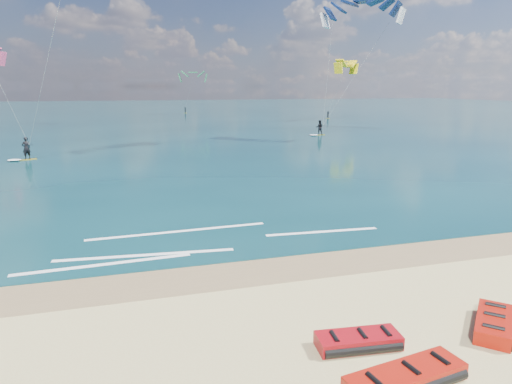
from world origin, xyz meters
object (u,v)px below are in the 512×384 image
packed_kite_mid (358,347)px  packed_kite_right (493,330)px  kitesurfer_main (15,48)px  kitesurfer_far (342,61)px

packed_kite_mid → packed_kite_right: 3.81m
packed_kite_right → kitesurfer_main: size_ratio=0.13×
packed_kite_mid → kitesurfer_far: bearing=70.3°
kitesurfer_main → kitesurfer_far: bearing=-3.1°
packed_kite_right → kitesurfer_far: size_ratio=0.13×
kitesurfer_main → kitesurfer_far: 35.97m
kitesurfer_main → kitesurfer_far: (33.54, 13.00, 0.23)m
packed_kite_right → kitesurfer_main: (-16.50, 30.77, 9.06)m
packed_kite_right → kitesurfer_far: kitesurfer_far is taller
kitesurfer_main → packed_kite_right: bearing=-86.1°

